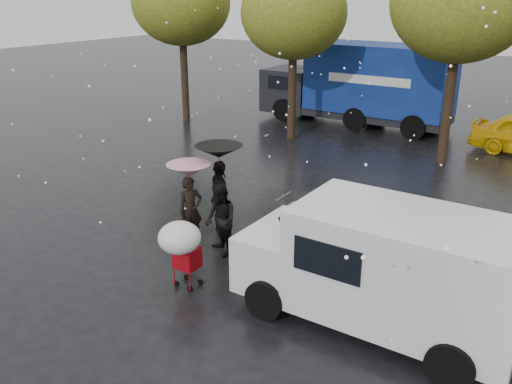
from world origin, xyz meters
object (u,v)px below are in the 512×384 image
Objects in this scene: person_black at (220,198)px; vendor_cart at (314,216)px; shopping_cart at (181,241)px; person_pink at (191,210)px; blue_truck at (361,85)px; white_van at (384,267)px.

person_black is 1.22× the size of vendor_cart.
shopping_cart reaches higher than vendor_cart.
blue_truck is (-1.49, 13.20, 0.95)m from person_pink.
white_van is at bearing -153.78° from person_black.
blue_truck is (-3.99, 11.77, 1.03)m from vendor_cart.
vendor_cart is 1.04× the size of shopping_cart.
blue_truck is (-1.76, 12.42, 0.83)m from person_black.
blue_truck reaches higher than person_black.
white_van is (2.50, -2.19, 0.43)m from vendor_cart.
shopping_cart is 3.88m from white_van.
shopping_cart is at bearing 155.45° from person_black.
person_pink is at bearing -150.26° from vendor_cart.
vendor_cart is at bearing -71.28° from blue_truck.
white_van reaches higher than person_pink.
shopping_cart is 0.30× the size of white_van.
white_van is 15.41m from blue_truck.
white_van is at bearing -41.21° from vendor_cart.
person_pink is 0.33× the size of white_van.
person_black is at bearing -163.78° from vendor_cart.
person_pink is 0.19× the size of blue_truck.
person_black is 2.76m from shopping_cart.
blue_truck is at bearing 100.42° from shopping_cart.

